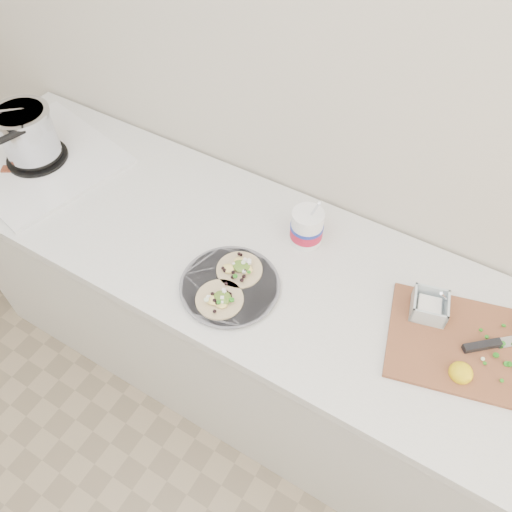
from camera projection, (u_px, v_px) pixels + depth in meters
The scene contains 6 objects.
counter at pixel (259, 329), 1.89m from camera, with size 2.44×0.66×0.90m.
stove at pixel (31, 143), 1.76m from camera, with size 0.62×0.59×0.25m.
taco_plate at pixel (230, 284), 1.45m from camera, with size 0.30×0.30×0.04m.
tub at pixel (308, 226), 1.53m from camera, with size 0.10×0.10×0.23m.
cutboard at pixel (470, 341), 1.34m from camera, with size 0.50×0.40×0.07m.
bacon_plate at pixel (25, 171), 1.78m from camera, with size 0.24×0.24×0.02m.
Camera 1 is at (0.49, 0.58, 2.10)m, focal length 35.00 mm.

